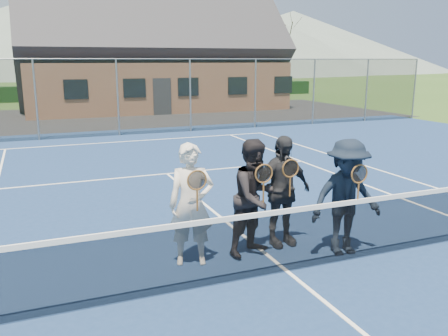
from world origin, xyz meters
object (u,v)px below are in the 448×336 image
(clubhouse, at_px, (152,43))
(player_a, at_px, (191,205))
(player_b, at_px, (255,197))
(tennis_net, at_px, (288,237))
(player_c, at_px, (281,191))
(player_d, at_px, (346,197))

(clubhouse, distance_m, player_a, 23.96)
(player_a, relative_size, player_b, 1.00)
(tennis_net, height_order, player_c, player_c)
(tennis_net, xyz_separation_m, player_c, (0.40, 0.95, 0.38))
(clubhouse, bearing_deg, player_a, -102.53)
(tennis_net, distance_m, player_b, 0.90)
(player_c, bearing_deg, clubhouse, 81.13)
(player_a, bearing_deg, player_c, 5.41)
(player_c, bearing_deg, player_a, -174.59)
(player_b, bearing_deg, player_c, 15.65)
(player_d, bearing_deg, player_b, 157.36)
(player_a, height_order, player_d, same)
(clubhouse, relative_size, player_d, 8.67)
(tennis_net, xyz_separation_m, player_b, (-0.13, 0.80, 0.38))
(player_b, bearing_deg, player_a, 179.93)
(clubhouse, distance_m, player_d, 24.09)
(player_a, height_order, player_c, same)
(player_a, bearing_deg, clubhouse, 77.47)
(player_b, distance_m, player_d, 1.39)
(tennis_net, height_order, player_a, player_a)
(player_a, distance_m, player_c, 1.57)
(clubhouse, xyz_separation_m, player_d, (-2.85, -23.73, -3.07))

